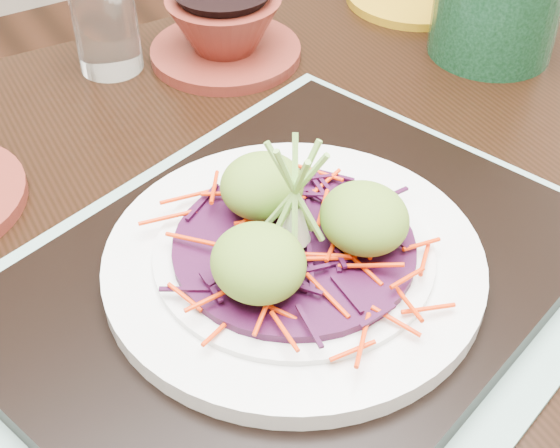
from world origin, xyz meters
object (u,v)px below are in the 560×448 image
water_glass (106,27)px  terracotta_bowl_set (225,31)px  serving_tray (294,278)px  white_plate (294,260)px  dining_table (247,302)px

water_glass → terracotta_bowl_set: (0.12, -0.05, -0.02)m
serving_tray → water_glass: water_glass is taller
serving_tray → white_plate: (0.00, 0.00, 0.02)m
white_plate → water_glass: 0.39m
serving_tray → white_plate: 0.02m
terracotta_bowl_set → dining_table: bearing=-115.4°
terracotta_bowl_set → water_glass: bearing=158.8°
white_plate → dining_table: bearing=87.1°
dining_table → serving_tray: bearing=-90.5°
serving_tray → terracotta_bowl_set: (0.13, 0.35, 0.02)m
dining_table → white_plate: size_ratio=4.15×
serving_tray → white_plate: bearing=-17.3°
dining_table → serving_tray: (-0.00, -0.09, 0.11)m
water_glass → terracotta_bowl_set: water_glass is taller
serving_tray → white_plate: white_plate is taller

